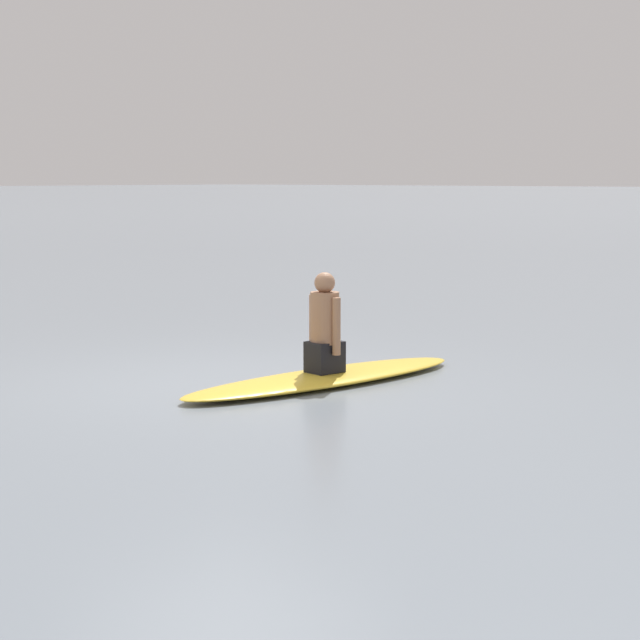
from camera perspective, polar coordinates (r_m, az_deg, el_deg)
ground_plane at (r=9.90m, az=-5.08°, el=-3.38°), size 400.00×400.00×0.00m
surfboard at (r=9.86m, az=0.25°, el=-3.10°), size 1.22×3.23×0.10m
person_paddler at (r=9.78m, az=0.25°, el=-0.39°), size 0.41×0.34×0.93m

